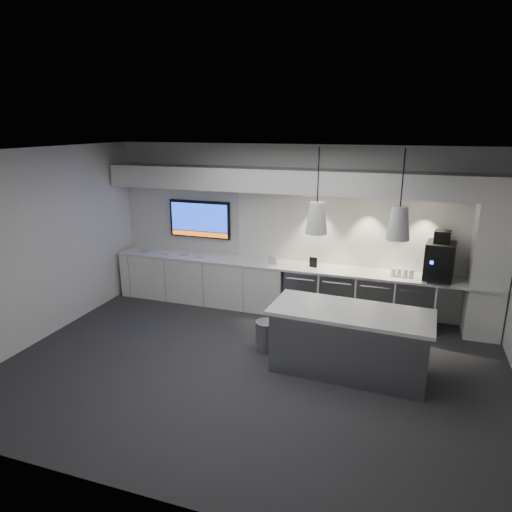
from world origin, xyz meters
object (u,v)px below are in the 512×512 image
(wall_tv, at_px, (200,219))
(coffee_machine, at_px, (440,259))
(island, at_px, (349,341))
(bin, at_px, (266,336))

(wall_tv, bearing_deg, coffee_machine, -3.23)
(wall_tv, xyz_separation_m, island, (3.20, -2.09, -1.10))
(island, height_order, coffee_machine, coffee_machine)
(wall_tv, relative_size, bin, 2.71)
(wall_tv, bearing_deg, bin, -43.62)
(bin, relative_size, coffee_machine, 0.58)
(bin, height_order, coffee_machine, coffee_machine)
(wall_tv, bearing_deg, island, -33.09)
(wall_tv, relative_size, coffee_machine, 1.56)
(wall_tv, height_order, coffee_machine, wall_tv)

